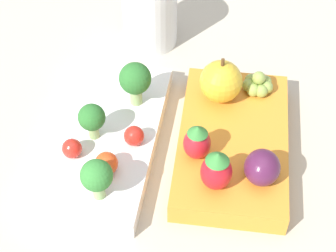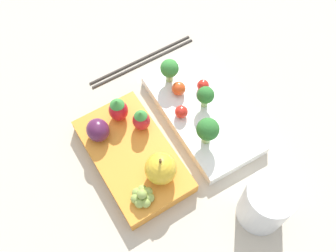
{
  "view_description": "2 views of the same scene",
  "coord_description": "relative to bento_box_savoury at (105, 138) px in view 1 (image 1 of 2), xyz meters",
  "views": [
    {
      "loc": [
        -0.39,
        -0.07,
        0.46
      ],
      "look_at": [
        -0.01,
        -0.0,
        0.04
      ],
      "focal_mm": 60.0,
      "sensor_mm": 36.0,
      "label": 1
    },
    {
      "loc": [
        0.24,
        -0.14,
        0.54
      ],
      "look_at": [
        -0.01,
        -0.0,
        0.04
      ],
      "focal_mm": 40.0,
      "sensor_mm": 36.0,
      "label": 2
    }
  ],
  "objects": [
    {
      "name": "grape_cluster",
      "position": [
        0.09,
        -0.16,
        0.02
      ],
      "size": [
        0.03,
        0.03,
        0.03
      ],
      "color": "#8EA84C",
      "rests_on": "bento_box_fruit"
    },
    {
      "name": "ground_plane",
      "position": [
        0.01,
        -0.07,
        -0.01
      ],
      "size": [
        4.0,
        4.0,
        0.0
      ],
      "primitive_type": "plane",
      "color": "#BCB29E"
    },
    {
      "name": "cherry_tomato_1",
      "position": [
        -0.05,
        -0.02,
        0.02
      ],
      "size": [
        0.02,
        0.02,
        0.02
      ],
      "color": "#DB4C1E",
      "rests_on": "bento_box_savoury"
    },
    {
      "name": "cherry_tomato_0",
      "position": [
        -0.01,
        -0.03,
        0.02
      ],
      "size": [
        0.02,
        0.02,
        0.02
      ],
      "color": "red",
      "rests_on": "bento_box_savoury"
    },
    {
      "name": "bento_box_savoury",
      "position": [
        0.0,
        0.0,
        0.0
      ],
      "size": [
        0.22,
        0.11,
        0.02
      ],
      "color": "white",
      "rests_on": "ground_plane"
    },
    {
      "name": "broccoli_floret_2",
      "position": [
        0.05,
        -0.02,
        0.04
      ],
      "size": [
        0.04,
        0.04,
        0.05
      ],
      "color": "#93B770",
      "rests_on": "bento_box_savoury"
    },
    {
      "name": "strawberry_0",
      "position": [
        -0.05,
        -0.12,
        0.04
      ],
      "size": [
        0.03,
        0.03,
        0.05
      ],
      "color": "red",
      "rests_on": "bento_box_fruit"
    },
    {
      "name": "broccoli_floret_0",
      "position": [
        -0.01,
        0.01,
        0.04
      ],
      "size": [
        0.03,
        0.03,
        0.04
      ],
      "color": "#93B770",
      "rests_on": "bento_box_savoury"
    },
    {
      "name": "apple",
      "position": [
        0.07,
        -0.12,
        0.04
      ],
      "size": [
        0.05,
        0.05,
        0.05
      ],
      "color": "gold",
      "rests_on": "bento_box_fruit"
    },
    {
      "name": "bento_box_fruit",
      "position": [
        0.01,
        -0.14,
        0.0
      ],
      "size": [
        0.2,
        0.12,
        0.03
      ],
      "color": "orange",
      "rests_on": "ground_plane"
    },
    {
      "name": "plum",
      "position": [
        -0.04,
        -0.17,
        0.03
      ],
      "size": [
        0.04,
        0.03,
        0.03
      ],
      "color": "#511E42",
      "rests_on": "bento_box_fruit"
    },
    {
      "name": "drinking_cup",
      "position": [
        0.18,
        -0.01,
        0.03
      ],
      "size": [
        0.07,
        0.07,
        0.09
      ],
      "color": "silver",
      "rests_on": "ground_plane"
    },
    {
      "name": "cherry_tomato_2",
      "position": [
        -0.04,
        0.02,
        0.02
      ],
      "size": [
        0.02,
        0.02,
        0.02
      ],
      "color": "red",
      "rests_on": "bento_box_savoury"
    },
    {
      "name": "strawberry_1",
      "position": [
        -0.02,
        -0.1,
        0.04
      ],
      "size": [
        0.03,
        0.03,
        0.04
      ],
      "color": "red",
      "rests_on": "bento_box_fruit"
    },
    {
      "name": "broccoli_floret_1",
      "position": [
        -0.08,
        -0.02,
        0.04
      ],
      "size": [
        0.03,
        0.03,
        0.05
      ],
      "color": "#93B770",
      "rests_on": "bento_box_savoury"
    }
  ]
}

